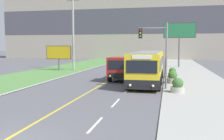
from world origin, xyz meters
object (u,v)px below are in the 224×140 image
at_px(dump_truck, 123,69).
at_px(traffic_light_mast, 158,47).
at_px(billboard_small, 59,53).
at_px(car_distant, 141,64).
at_px(city_bus, 148,67).
at_px(utility_pole_far, 73,31).
at_px(planter_round_second, 173,78).
at_px(planter_round_third, 173,73).
at_px(planter_round_near, 178,86).
at_px(billboard_large, 180,32).

xyz_separation_m(dump_truck, traffic_light_mast, (3.59, -4.73, 2.17)).
bearing_deg(billboard_small, car_distant, 31.06).
bearing_deg(city_bus, dump_truck, 161.84).
xyz_separation_m(dump_truck, billboard_small, (-10.75, 8.88, 1.24)).
xyz_separation_m(dump_truck, utility_pole_far, (-9.04, 10.19, 4.47)).
distance_m(dump_truck, utility_pole_far, 14.34).
bearing_deg(dump_truck, traffic_light_mast, -52.82).
distance_m(utility_pole_far, traffic_light_mast, 19.68).
height_order(planter_round_second, planter_round_third, planter_round_second).
relative_size(car_distant, billboard_small, 1.16).
distance_m(car_distant, billboard_small, 12.88).
bearing_deg(planter_round_near, car_distant, 102.93).
height_order(city_bus, billboard_large, billboard_large).
bearing_deg(billboard_small, city_bus, -36.18).
bearing_deg(planter_round_second, planter_round_third, 89.18).
xyz_separation_m(billboard_large, planter_round_second, (-1.26, -19.13, -5.05)).
bearing_deg(planter_round_third, billboard_large, 85.24).
bearing_deg(planter_round_third, planter_round_second, -90.82).
xyz_separation_m(utility_pole_far, planter_round_near, (14.19, -16.35, -5.14)).
xyz_separation_m(dump_truck, billboard_large, (6.11, 17.82, 4.41)).
bearing_deg(billboard_large, planter_round_second, -93.77).
bearing_deg(traffic_light_mast, planter_round_second, 69.70).
relative_size(car_distant, planter_round_third, 4.07).
bearing_deg(planter_round_third, car_distant, 111.70).
relative_size(utility_pole_far, traffic_light_mast, 2.13).
bearing_deg(billboard_large, utility_pole_far, -153.27).
distance_m(traffic_light_mast, billboard_small, 19.79).
height_order(billboard_large, billboard_small, billboard_large).
xyz_separation_m(city_bus, traffic_light_mast, (1.06, -3.90, 1.90)).
xyz_separation_m(car_distant, utility_pole_far, (-9.22, -5.27, 5.00)).
distance_m(traffic_light_mast, billboard_large, 22.80).
xyz_separation_m(city_bus, car_distant, (-2.35, 16.30, -0.81)).
xyz_separation_m(car_distant, traffic_light_mast, (3.41, -20.19, 2.70)).
relative_size(city_bus, car_distant, 2.77).
height_order(utility_pole_far, planter_round_near, utility_pole_far).
xyz_separation_m(car_distant, planter_round_near, (4.97, -21.62, -0.14)).
xyz_separation_m(traffic_light_mast, billboard_small, (-14.34, 13.61, -0.93)).
bearing_deg(planter_round_third, utility_pole_far, 154.55).
bearing_deg(car_distant, utility_pole_far, -150.23).
height_order(city_bus, billboard_small, billboard_small).
bearing_deg(billboard_small, utility_pole_far, 37.39).
height_order(dump_truck, car_distant, dump_truck).
relative_size(traffic_light_mast, planter_round_near, 4.89).
xyz_separation_m(car_distant, planter_round_second, (4.67, -16.77, -0.10)).
relative_size(utility_pole_far, planter_round_third, 10.65).
bearing_deg(city_bus, planter_round_near, -63.87).
bearing_deg(dump_truck, planter_round_third, 35.77).
relative_size(dump_truck, utility_pole_far, 0.60).
relative_size(city_bus, planter_round_second, 10.21).
height_order(dump_truck, traffic_light_mast, traffic_light_mast).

